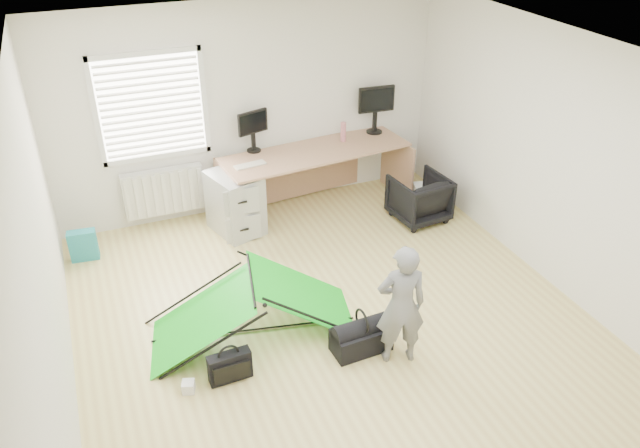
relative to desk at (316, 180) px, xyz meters
name	(u,v)px	position (x,y,z in m)	size (l,w,h in m)	color
ground	(335,323)	(-0.72, -2.31, -0.42)	(5.50, 5.50, 0.00)	#D2BE70
back_wall	(250,109)	(-0.72, 0.44, 0.93)	(5.00, 0.02, 2.70)	silver
window	(151,107)	(-1.92, 0.40, 1.13)	(1.20, 0.06, 1.20)	silver
radiator	(164,191)	(-1.92, 0.36, 0.03)	(1.00, 0.12, 0.60)	silver
desk	(316,180)	(0.00, 0.00, 0.00)	(2.44, 0.78, 0.83)	#AA7D5F
filing_cabinet	(235,203)	(-1.15, -0.16, -0.03)	(0.50, 0.66, 0.78)	#AFB2B5
monitor_left	(253,137)	(-0.74, 0.29, 0.62)	(0.42, 0.09, 0.40)	black
monitor_right	(375,116)	(0.97, 0.27, 0.66)	(0.50, 0.11, 0.48)	black
keyboard	(250,165)	(-0.91, -0.11, 0.43)	(0.39, 0.13, 0.02)	beige
thermos	(343,132)	(0.45, 0.16, 0.55)	(0.07, 0.07, 0.26)	#C06C78
office_chair	(419,198)	(1.12, -0.78, -0.11)	(0.65, 0.66, 0.60)	black
person	(401,305)	(-0.38, -3.00, 0.20)	(0.45, 0.30, 1.24)	slate
kite	(253,306)	(-1.51, -2.12, -0.10)	(2.02, 0.88, 0.63)	#12C51D
storage_crate	(431,195)	(1.50, -0.48, -0.29)	(0.46, 0.32, 0.26)	silver
tote_bag	(83,245)	(-2.97, -0.13, -0.23)	(0.31, 0.14, 0.37)	teal
laptop_bag	(230,367)	(-1.91, -2.68, -0.27)	(0.39, 0.12, 0.29)	black
white_box	(188,387)	(-2.29, -2.69, -0.36)	(0.11, 0.11, 0.11)	silver
duffel_bag	(361,339)	(-0.65, -2.77, -0.29)	(0.56, 0.29, 0.24)	black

